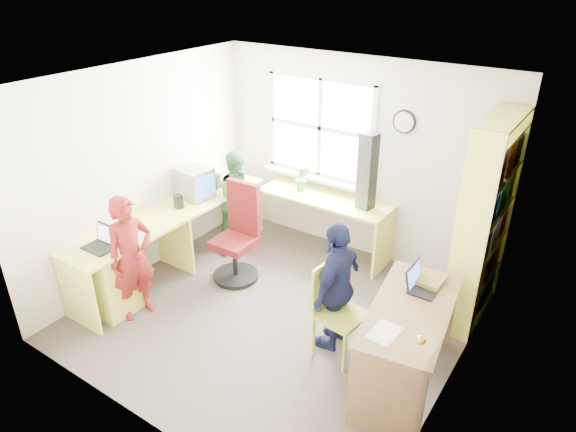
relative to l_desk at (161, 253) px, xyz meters
The scene contains 19 objects.
room 1.57m from the l_desk, 16.12° to the left, with size 3.64×3.44×2.44m.
l_desk is the anchor object (origin of this frame).
right_desk 2.78m from the l_desk, ahead, with size 0.81×1.42×0.77m.
bookshelf 3.35m from the l_desk, 26.43° to the left, with size 0.30×1.02×2.10m.
swivel_chair 0.86m from the l_desk, 52.05° to the left, with size 0.54×0.54×1.13m.
wooden_chair 2.08m from the l_desk, ahead, with size 0.44×0.44×0.93m.
crt_monitor 0.99m from the l_desk, 105.63° to the left, with size 0.41×0.38×0.37m.
laptop_left 0.69m from the l_desk, 107.25° to the right, with size 0.31×0.26×0.21m.
laptop_right 2.79m from the l_desk, 10.03° to the left, with size 0.25×0.31×0.21m.
speaker_a 0.65m from the l_desk, 110.32° to the left, with size 0.10×0.10×0.16m.
speaker_b 1.25m from the l_desk, 100.00° to the left, with size 0.10×0.10×0.19m.
cd_tower 2.44m from the l_desk, 47.21° to the left, with size 0.20×0.19×0.89m.
game_box 2.83m from the l_desk, 12.56° to the left, with size 0.29×0.29×0.06m.
paper_a 0.36m from the l_desk, 115.23° to the right, with size 0.21×0.28×0.00m.
paper_b 2.75m from the l_desk, ahead, with size 0.21×0.29×0.00m.
potted_plant 1.91m from the l_desk, 67.06° to the left, with size 0.18×0.14×0.33m, color #29672E.
person_red 0.53m from the l_desk, 77.07° to the right, with size 0.48×0.32×1.33m, color maroon.
person_green 1.20m from the l_desk, 82.05° to the left, with size 0.63×0.49×1.31m, color #2D7036.
person_navy 2.06m from the l_desk, ahead, with size 0.76×0.32×1.30m, color #141A3F.
Camera 1 is at (2.53, -3.50, 3.33)m, focal length 32.00 mm.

